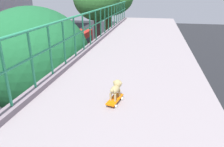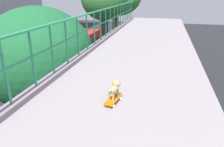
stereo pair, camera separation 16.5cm
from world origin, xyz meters
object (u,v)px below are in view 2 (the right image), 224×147
at_px(city_bus, 77,50).
at_px(small_dog, 115,88).
at_px(toy_skateboard, 113,100).
at_px(car_white_fifth, 56,117).

relative_size(city_bus, small_dog, 27.93).
height_order(city_bus, small_dog, small_dog).
bearing_deg(small_dog, toy_skateboard, -98.05).
relative_size(car_white_fifth, city_bus, 0.44).
height_order(city_bus, toy_skateboard, toy_skateboard).
distance_m(car_white_fifth, toy_skateboard, 10.50).
bearing_deg(city_bus, small_dog, -64.37).
bearing_deg(small_dog, car_white_fifth, 128.49).
bearing_deg(city_bus, toy_skateboard, -64.46).
bearing_deg(toy_skateboard, city_bus, 115.54).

